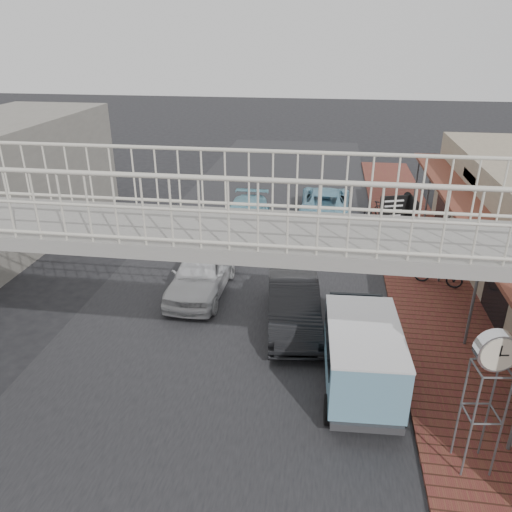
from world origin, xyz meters
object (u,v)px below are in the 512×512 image
(street_clock, at_px, (495,357))
(arrow_sign, at_px, (412,207))
(angkot_curb, at_px, (325,202))
(dark_sedan, at_px, (293,305))
(angkot_far, at_px, (244,216))
(motorcycle_near, at_px, (438,273))
(angkot_van, at_px, (362,348))
(motorcycle_far, at_px, (382,213))
(white_hatchback, at_px, (201,273))

(street_clock, distance_m, arrow_sign, 9.88)
(angkot_curb, xyz_separation_m, street_clock, (3.29, -15.31, 2.05))
(dark_sedan, bearing_deg, street_clock, -57.72)
(angkot_far, relative_size, motorcycle_near, 2.78)
(angkot_van, bearing_deg, street_clock, -48.49)
(motorcycle_far, relative_size, arrow_sign, 0.62)
(street_clock, bearing_deg, angkot_far, 110.80)
(angkot_far, relative_size, motorcycle_far, 2.62)
(white_hatchback, height_order, angkot_curb, white_hatchback)
(dark_sedan, xyz_separation_m, angkot_far, (-2.81, 7.75, -0.04))
(angkot_far, bearing_deg, arrow_sign, -22.48)
(white_hatchback, distance_m, dark_sedan, 3.71)
(dark_sedan, height_order, angkot_curb, dark_sedan)
(white_hatchback, distance_m, arrow_sign, 8.07)
(motorcycle_far, xyz_separation_m, street_clock, (0.69, -14.19, 2.13))
(angkot_van, distance_m, street_clock, 3.48)
(angkot_curb, xyz_separation_m, arrow_sign, (3.18, -5.44, 1.71))
(dark_sedan, height_order, motorcycle_far, dark_sedan)
(dark_sedan, distance_m, arrow_sign, 6.50)
(motorcycle_near, relative_size, motorcycle_far, 0.94)
(white_hatchback, height_order, arrow_sign, arrow_sign)
(street_clock, xyz_separation_m, arrow_sign, (-0.11, 9.87, -0.34))
(motorcycle_near, height_order, motorcycle_far, motorcycle_far)
(white_hatchback, distance_m, angkot_curb, 9.51)
(motorcycle_near, relative_size, street_clock, 0.52)
(angkot_far, height_order, arrow_sign, arrow_sign)
(angkot_far, relative_size, arrow_sign, 1.61)
(angkot_van, distance_m, motorcycle_near, 6.76)
(white_hatchback, bearing_deg, dark_sedan, -26.15)
(angkot_curb, relative_size, arrow_sign, 1.78)
(angkot_curb, bearing_deg, dark_sedan, 85.85)
(angkot_van, bearing_deg, motorcycle_far, 80.04)
(dark_sedan, distance_m, street_clock, 6.75)
(angkot_van, xyz_separation_m, motorcycle_near, (2.98, 6.03, -0.67))
(angkot_far, height_order, street_clock, street_clock)
(angkot_far, height_order, motorcycle_far, angkot_far)
(angkot_curb, height_order, angkot_van, angkot_van)
(white_hatchback, distance_m, angkot_van, 6.84)
(white_hatchback, height_order, angkot_van, angkot_van)
(angkot_curb, xyz_separation_m, motorcycle_far, (2.61, -1.12, -0.08))
(white_hatchback, bearing_deg, arrow_sign, 25.02)
(angkot_curb, distance_m, motorcycle_far, 2.84)
(angkot_far, xyz_separation_m, angkot_van, (4.68, -10.51, 0.54))
(arrow_sign, bearing_deg, angkot_van, -123.55)
(motorcycle_far, bearing_deg, white_hatchback, 166.95)
(white_hatchback, height_order, street_clock, street_clock)
(white_hatchback, distance_m, motorcycle_near, 8.29)
(angkot_far, distance_m, motorcycle_near, 8.88)
(motorcycle_near, xyz_separation_m, street_clock, (-0.80, -8.26, 2.22))
(motorcycle_far, distance_m, arrow_sign, 4.71)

